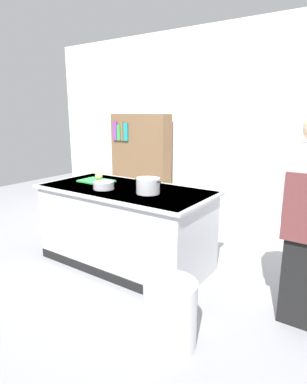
# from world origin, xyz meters

# --- Properties ---
(ground_plane) EXTENTS (10.00, 10.00, 0.00)m
(ground_plane) POSITION_xyz_m (0.00, 0.00, 0.00)
(ground_plane) COLOR gray
(back_wall) EXTENTS (6.40, 0.12, 3.00)m
(back_wall) POSITION_xyz_m (0.00, 2.10, 1.50)
(back_wall) COLOR white
(back_wall) RESTS_ON ground_plane
(counter_island) EXTENTS (1.98, 0.98, 0.90)m
(counter_island) POSITION_xyz_m (0.00, -0.00, 0.47)
(counter_island) COLOR #B7BABF
(counter_island) RESTS_ON ground_plane
(cutting_board) EXTENTS (0.40, 0.28, 0.02)m
(cutting_board) POSITION_xyz_m (-0.50, 0.06, 0.91)
(cutting_board) COLOR green
(cutting_board) RESTS_ON counter_island
(onion) EXTENTS (0.09, 0.09, 0.09)m
(onion) POSITION_xyz_m (-0.49, 0.10, 0.97)
(onion) COLOR tan
(onion) RESTS_ON cutting_board
(stock_pot) EXTENTS (0.31, 0.25, 0.16)m
(stock_pot) POSITION_xyz_m (0.35, -0.05, 0.98)
(stock_pot) COLOR #B7BABF
(stock_pot) RESTS_ON counter_island
(mixing_bowl) EXTENTS (0.23, 0.23, 0.08)m
(mixing_bowl) POSITION_xyz_m (-0.17, -0.16, 0.94)
(mixing_bowl) COLOR #B7BABF
(mixing_bowl) RESTS_ON counter_island
(juice_cup) EXTENTS (0.07, 0.07, 0.10)m
(juice_cup) POSITION_xyz_m (0.05, 0.21, 0.95)
(juice_cup) COLOR yellow
(juice_cup) RESTS_ON counter_island
(trash_bin) EXTENTS (0.40, 0.40, 0.52)m
(trash_bin) POSITION_xyz_m (1.15, -0.89, 0.26)
(trash_bin) COLOR silver
(trash_bin) RESTS_ON ground_plane
(bookshelf) EXTENTS (1.10, 0.31, 1.70)m
(bookshelf) POSITION_xyz_m (-1.13, 1.80, 0.85)
(bookshelf) COLOR brown
(bookshelf) RESTS_ON ground_plane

